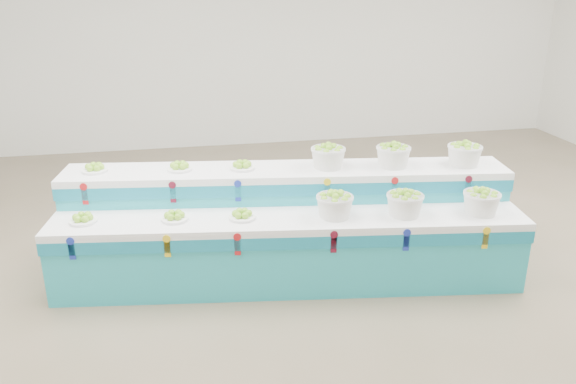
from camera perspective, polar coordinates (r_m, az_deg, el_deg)
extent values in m
plane|color=brown|center=(6.00, 9.76, -7.70)|extent=(10.00, 10.00, 0.00)
plane|color=silver|center=(10.13, 0.13, 16.02)|extent=(10.00, 0.00, 10.00)
cylinder|color=white|center=(5.53, -19.75, -2.42)|extent=(0.29, 0.29, 0.09)
cylinder|color=white|center=(5.35, -11.23, -2.32)|extent=(0.29, 0.29, 0.09)
cylinder|color=white|center=(5.30, -4.60, -2.20)|extent=(0.29, 0.29, 0.09)
cylinder|color=white|center=(5.93, -18.70, 2.34)|extent=(0.29, 0.29, 0.09)
cylinder|color=white|center=(5.76, -10.76, 2.57)|extent=(0.29, 0.29, 0.09)
cylinder|color=white|center=(5.72, -4.59, 2.72)|extent=(0.29, 0.29, 0.09)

